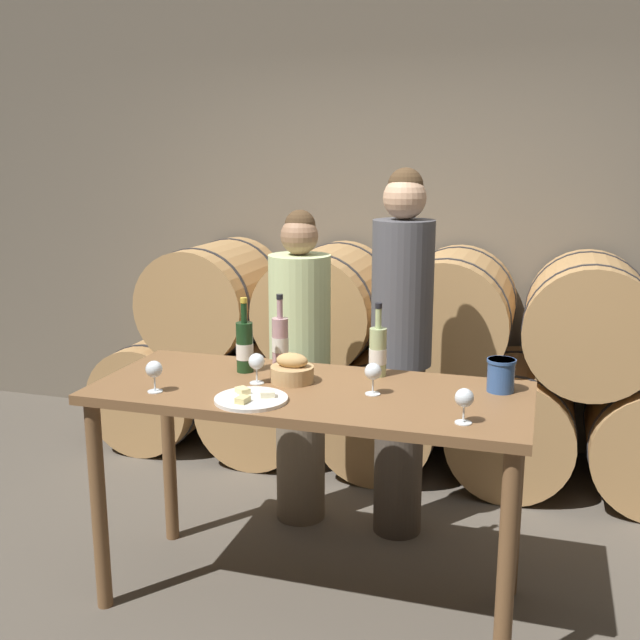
{
  "coord_description": "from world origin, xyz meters",
  "views": [
    {
      "loc": [
        0.88,
        -2.73,
        1.87
      ],
      "look_at": [
        0.0,
        0.14,
        1.19
      ],
      "focal_mm": 42.0,
      "sensor_mm": 36.0,
      "label": 1
    }
  ],
  "objects_px": {
    "wine_bottle_rose": "(280,340)",
    "wine_glass_center": "(373,373)",
    "cheese_plate": "(251,399)",
    "wine_bottle_white": "(378,351)",
    "wine_glass_far_left": "(154,370)",
    "person_right": "(401,349)",
    "bread_basket": "(292,371)",
    "tasting_table": "(310,418)",
    "wine_glass_right": "(464,399)",
    "wine_glass_left": "(256,363)",
    "person_left": "(300,366)",
    "blue_crock": "(501,374)",
    "wine_bottle_red": "(245,346)"
  },
  "relations": [
    {
      "from": "blue_crock",
      "to": "bread_basket",
      "type": "xyz_separation_m",
      "value": [
        -0.83,
        -0.12,
        -0.02
      ]
    },
    {
      "from": "wine_glass_right",
      "to": "wine_bottle_red",
      "type": "bearing_deg",
      "value": 159.47
    },
    {
      "from": "wine_bottle_rose",
      "to": "wine_glass_center",
      "type": "xyz_separation_m",
      "value": [
        0.5,
        -0.32,
        -0.02
      ]
    },
    {
      "from": "wine_glass_far_left",
      "to": "wine_glass_center",
      "type": "bearing_deg",
      "value": 14.63
    },
    {
      "from": "blue_crock",
      "to": "wine_glass_far_left",
      "type": "height_order",
      "value": "blue_crock"
    },
    {
      "from": "wine_glass_far_left",
      "to": "wine_glass_center",
      "type": "distance_m",
      "value": 0.86
    },
    {
      "from": "cheese_plate",
      "to": "wine_glass_left",
      "type": "bearing_deg",
      "value": 106.29
    },
    {
      "from": "person_right",
      "to": "wine_glass_far_left",
      "type": "relative_size",
      "value": 14.19
    },
    {
      "from": "bread_basket",
      "to": "tasting_table",
      "type": "bearing_deg",
      "value": -33.11
    },
    {
      "from": "wine_glass_far_left",
      "to": "bread_basket",
      "type": "bearing_deg",
      "value": 30.81
    },
    {
      "from": "wine_bottle_red",
      "to": "wine_glass_right",
      "type": "height_order",
      "value": "wine_bottle_red"
    },
    {
      "from": "wine_bottle_rose",
      "to": "wine_glass_left",
      "type": "xyz_separation_m",
      "value": [
        0.01,
        -0.32,
        -0.02
      ]
    },
    {
      "from": "person_left",
      "to": "blue_crock",
      "type": "xyz_separation_m",
      "value": [
        1.01,
        -0.52,
        0.19
      ]
    },
    {
      "from": "blue_crock",
      "to": "wine_glass_far_left",
      "type": "distance_m",
      "value": 1.37
    },
    {
      "from": "wine_bottle_red",
      "to": "blue_crock",
      "type": "bearing_deg",
      "value": 2.13
    },
    {
      "from": "wine_glass_left",
      "to": "bread_basket",
      "type": "bearing_deg",
      "value": 26.44
    },
    {
      "from": "tasting_table",
      "to": "blue_crock",
      "type": "bearing_deg",
      "value": 14.05
    },
    {
      "from": "wine_bottle_rose",
      "to": "wine_glass_far_left",
      "type": "distance_m",
      "value": 0.63
    },
    {
      "from": "wine_glass_far_left",
      "to": "wine_glass_right",
      "type": "xyz_separation_m",
      "value": [
        1.2,
        0.0,
        0.0
      ]
    },
    {
      "from": "bread_basket",
      "to": "wine_glass_left",
      "type": "bearing_deg",
      "value": -153.56
    },
    {
      "from": "bread_basket",
      "to": "wine_bottle_red",
      "type": "bearing_deg",
      "value": 161.38
    },
    {
      "from": "tasting_table",
      "to": "person_left",
      "type": "distance_m",
      "value": 0.75
    },
    {
      "from": "wine_glass_center",
      "to": "wine_glass_right",
      "type": "distance_m",
      "value": 0.43
    },
    {
      "from": "blue_crock",
      "to": "wine_glass_center",
      "type": "relative_size",
      "value": 1.04
    },
    {
      "from": "person_left",
      "to": "person_right",
      "type": "xyz_separation_m",
      "value": [
        0.51,
        0.0,
        0.12
      ]
    },
    {
      "from": "cheese_plate",
      "to": "wine_glass_right",
      "type": "distance_m",
      "value": 0.8
    },
    {
      "from": "wine_glass_center",
      "to": "wine_glass_left",
      "type": "bearing_deg",
      "value": 179.84
    },
    {
      "from": "person_right",
      "to": "wine_bottle_rose",
      "type": "xyz_separation_m",
      "value": [
        -0.47,
        -0.39,
        0.11
      ]
    },
    {
      "from": "person_right",
      "to": "bread_basket",
      "type": "distance_m",
      "value": 0.72
    },
    {
      "from": "wine_bottle_white",
      "to": "wine_glass_far_left",
      "type": "distance_m",
      "value": 0.92
    },
    {
      "from": "wine_glass_left",
      "to": "wine_glass_center",
      "type": "distance_m",
      "value": 0.49
    },
    {
      "from": "person_right",
      "to": "bread_basket",
      "type": "bearing_deg",
      "value": -117.32
    },
    {
      "from": "person_right",
      "to": "wine_glass_right",
      "type": "xyz_separation_m",
      "value": [
        0.4,
        -0.92,
        0.09
      ]
    },
    {
      "from": "wine_bottle_white",
      "to": "person_right",
      "type": "bearing_deg",
      "value": 88.17
    },
    {
      "from": "cheese_plate",
      "to": "tasting_table",
      "type": "bearing_deg",
      "value": 52.46
    },
    {
      "from": "wine_glass_right",
      "to": "blue_crock",
      "type": "bearing_deg",
      "value": 76.23
    },
    {
      "from": "cheese_plate",
      "to": "wine_glass_left",
      "type": "height_order",
      "value": "wine_glass_left"
    },
    {
      "from": "wine_glass_center",
      "to": "wine_glass_right",
      "type": "relative_size",
      "value": 1.0
    },
    {
      "from": "cheese_plate",
      "to": "wine_glass_center",
      "type": "xyz_separation_m",
      "value": [
        0.42,
        0.21,
        0.08
      ]
    },
    {
      "from": "wine_glass_right",
      "to": "wine_bottle_rose",
      "type": "bearing_deg",
      "value": 148.45
    },
    {
      "from": "tasting_table",
      "to": "blue_crock",
      "type": "height_order",
      "value": "blue_crock"
    },
    {
      "from": "person_right",
      "to": "blue_crock",
      "type": "bearing_deg",
      "value": -46.24
    },
    {
      "from": "wine_glass_far_left",
      "to": "wine_glass_left",
      "type": "height_order",
      "value": "same"
    },
    {
      "from": "cheese_plate",
      "to": "wine_bottle_white",
      "type": "bearing_deg",
      "value": 50.31
    },
    {
      "from": "cheese_plate",
      "to": "wine_glass_center",
      "type": "distance_m",
      "value": 0.48
    },
    {
      "from": "cheese_plate",
      "to": "wine_glass_center",
      "type": "height_order",
      "value": "wine_glass_center"
    },
    {
      "from": "wine_glass_left",
      "to": "blue_crock",
      "type": "bearing_deg",
      "value": 11.03
    },
    {
      "from": "wine_bottle_rose",
      "to": "wine_glass_center",
      "type": "bearing_deg",
      "value": -32.77
    },
    {
      "from": "person_left",
      "to": "bread_basket",
      "type": "height_order",
      "value": "person_left"
    },
    {
      "from": "wine_bottle_rose",
      "to": "wine_glass_far_left",
      "type": "xyz_separation_m",
      "value": [
        -0.33,
        -0.54,
        -0.02
      ]
    }
  ]
}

